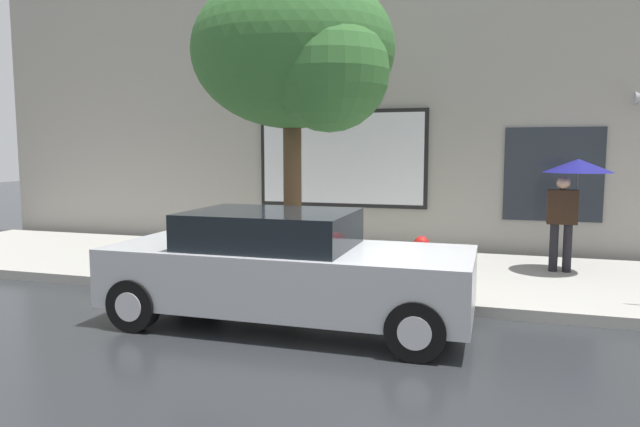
{
  "coord_description": "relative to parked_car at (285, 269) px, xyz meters",
  "views": [
    {
      "loc": [
        1.68,
        -6.55,
        2.17
      ],
      "look_at": [
        -0.86,
        1.8,
        1.2
      ],
      "focal_mm": 32.26,
      "sensor_mm": 36.0,
      "label": 1
    }
  ],
  "objects": [
    {
      "name": "sidewalk",
      "position": [
        0.78,
        2.98,
        -0.63
      ],
      "size": [
        20.0,
        4.0,
        0.15
      ],
      "primitive_type": "cube",
      "color": "#A3A099",
      "rests_on": "ground"
    },
    {
      "name": "pedestrian_with_umbrella",
      "position": [
        3.69,
        3.59,
        0.97
      ],
      "size": [
        1.09,
        1.09,
        1.87
      ],
      "color": "black",
      "rests_on": "sidewalk"
    },
    {
      "name": "building_facade",
      "position": [
        0.77,
        5.48,
        2.77
      ],
      "size": [
        20.0,
        0.67,
        7.0
      ],
      "color": "#9E998E",
      "rests_on": "ground"
    },
    {
      "name": "fire_hydrant",
      "position": [
        1.46,
        1.78,
        -0.18
      ],
      "size": [
        0.3,
        0.44,
        0.77
      ],
      "color": "red",
      "rests_on": "sidewalk"
    },
    {
      "name": "street_tree",
      "position": [
        -0.52,
        2.09,
        2.92
      ],
      "size": [
        3.26,
        2.77,
        4.8
      ],
      "color": "#4C3823",
      "rests_on": "sidewalk"
    },
    {
      "name": "parked_car",
      "position": [
        0.0,
        0.0,
        0.0
      ],
      "size": [
        4.48,
        1.81,
        1.42
      ],
      "color": "#B7BABF",
      "rests_on": "ground"
    },
    {
      "name": "ground_plane",
      "position": [
        0.78,
        -0.02,
        -0.7
      ],
      "size": [
        60.0,
        60.0,
        0.0
      ],
      "primitive_type": "plane",
      "color": "#282B2D"
    }
  ]
}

